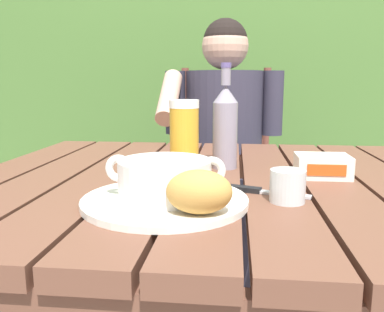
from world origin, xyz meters
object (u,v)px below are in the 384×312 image
butter_tub (322,166)px  water_glass_small (288,186)px  chair_near_diner (224,180)px  soup_bowl (165,178)px  person_eating (222,140)px  beer_bottle (225,125)px  serving_plate (165,201)px  bread_roll (199,192)px  beer_glass (184,136)px  table_knife (259,191)px

butter_tub → water_glass_small: bearing=-116.7°
chair_near_diner → soup_bowl: size_ratio=4.66×
person_eating → beer_bottle: size_ratio=4.57×
soup_bowl → chair_near_diner: bearing=86.4°
beer_bottle → water_glass_small: (0.12, -0.28, -0.08)m
beer_bottle → butter_tub: beer_bottle is taller
butter_tub → beer_bottle: bearing=161.8°
serving_plate → bread_roll: bearing=-49.4°
bread_roll → butter_tub: 0.41m
bread_roll → beer_glass: (-0.07, 0.34, 0.04)m
water_glass_small → beer_glass: bearing=134.1°
beer_glass → beer_bottle: bearing=30.9°
person_eating → beer_bottle: bearing=-87.5°
beer_glass → beer_bottle: beer_bottle is taller
serving_plate → soup_bowl: 0.04m
bread_roll → butter_tub: size_ratio=0.89×
person_eating → serving_plate: (-0.07, -0.97, 0.03)m
soup_bowl → serving_plate: bearing=0.0°
chair_near_diner → water_glass_small: (0.15, -1.13, 0.27)m
chair_near_diner → beer_bottle: chair_near_diner is taller
person_eating → bread_roll: size_ratio=11.23×
serving_plate → water_glass_small: (0.22, 0.04, 0.02)m
serving_plate → water_glass_small: bearing=9.5°
beer_glass → table_knife: beer_glass is taller
soup_bowl → butter_tub: bearing=37.0°
chair_near_diner → beer_glass: chair_near_diner is taller
serving_plate → butter_tub: 0.41m
beer_glass → butter_tub: (0.32, -0.02, -0.06)m
bread_roll → table_knife: size_ratio=0.65×
soup_bowl → bread_roll: size_ratio=2.03×
serving_plate → beer_glass: 0.27m
person_eating → soup_bowl: (-0.07, -0.97, 0.07)m
person_eating → soup_bowl: bearing=-94.2°
bread_roll → person_eating: bearing=89.9°
serving_plate → soup_bowl: soup_bowl is taller
bread_roll → water_glass_small: bearing=37.7°
person_eating → butter_tub: 0.77m
beer_glass → table_knife: size_ratio=1.07×
butter_tub → table_knife: bearing=-134.5°
beer_bottle → table_knife: bearing=-71.9°
soup_bowl → beer_glass: 0.26m
beer_glass → butter_tub: beer_glass is taller
chair_near_diner → bread_roll: (-0.00, -1.25, 0.29)m
beer_glass → water_glass_small: 0.32m
bread_roll → beer_bottle: beer_bottle is taller
beer_glass → bread_roll: bearing=-78.9°
chair_near_diner → butter_tub: (0.25, -0.92, 0.27)m
person_eating → water_glass_small: bearing=-80.8°
soup_bowl → table_knife: soup_bowl is taller
soup_bowl → beer_bottle: 0.34m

